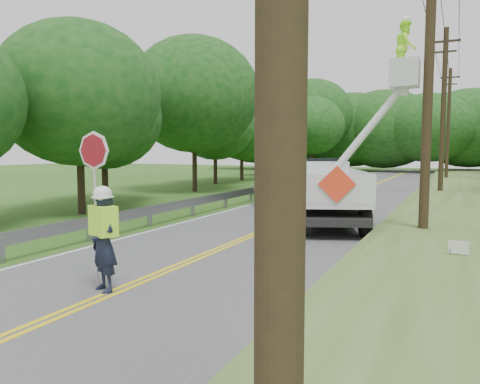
% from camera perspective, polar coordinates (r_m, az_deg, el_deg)
% --- Properties ---
extents(ground, '(140.00, 140.00, 0.00)m').
position_cam_1_polar(ground, '(9.20, -16.63, -12.47)').
color(ground, '#2E5218').
rests_on(ground, ground).
extents(road, '(7.20, 96.00, 0.03)m').
position_cam_1_polar(road, '(21.50, 9.19, -2.21)').
color(road, '#505153').
rests_on(road, ground).
extents(guardrail, '(0.18, 48.00, 0.77)m').
position_cam_1_polar(guardrail, '(23.69, 0.45, -0.13)').
color(guardrail, gray).
rests_on(guardrail, ground).
extents(utility_poles, '(1.60, 43.30, 10.00)m').
position_cam_1_polar(utility_poles, '(23.65, 23.44, 10.88)').
color(utility_poles, '#2D2418').
rests_on(utility_poles, ground).
extents(treeline_left, '(10.37, 55.31, 11.62)m').
position_cam_1_polar(treeline_left, '(41.12, 1.89, 9.46)').
color(treeline_left, '#332319').
rests_on(treeline_left, ground).
extents(treeline_horizon, '(56.71, 14.70, 11.13)m').
position_cam_1_polar(treeline_horizon, '(62.91, 21.49, 7.35)').
color(treeline_horizon, '#0F4514').
rests_on(treeline_horizon, ground).
extents(flagger, '(1.18, 0.70, 3.12)m').
position_cam_1_polar(flagger, '(9.30, -16.59, -5.12)').
color(flagger, '#191E33').
rests_on(flagger, road).
extents(bucket_truck, '(5.57, 7.25, 6.76)m').
position_cam_1_polar(bucket_truck, '(18.15, 10.74, 1.26)').
color(bucket_truck, black).
rests_on(bucket_truck, road).
extents(suv_silver, '(2.90, 6.26, 1.74)m').
position_cam_1_polar(suv_silver, '(25.09, 7.12, 0.89)').
color(suv_silver, '#BABBC2').
rests_on(suv_silver, road).
extents(suv_darkgrey, '(3.28, 6.37, 1.77)m').
position_cam_1_polar(suv_darkgrey, '(31.11, 10.70, 1.70)').
color(suv_darkgrey, '#35383D').
rests_on(suv_darkgrey, road).
extents(stop_sign_permanent, '(0.51, 0.16, 2.45)m').
position_cam_1_polar(stop_sign_permanent, '(29.18, 3.53, 2.96)').
color(stop_sign_permanent, gray).
rests_on(stop_sign_permanent, ground).
extents(yard_sign, '(0.44, 0.07, 0.64)m').
position_cam_1_polar(yard_sign, '(12.00, 25.47, -6.36)').
color(yard_sign, white).
rests_on(yard_sign, ground).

